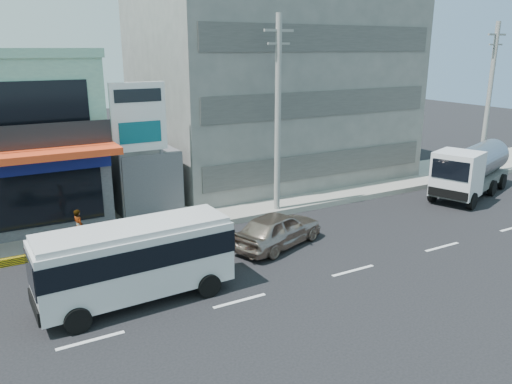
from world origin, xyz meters
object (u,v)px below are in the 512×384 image
(concrete_building, at_px, (270,70))
(motorcycle_rider, at_px, (80,240))
(sedan, at_px, (278,229))
(billboard, at_px, (139,125))
(tanker_truck, at_px, (471,169))
(utility_pole_near, at_px, (278,116))
(satellite_dish, at_px, (140,146))
(minibus, at_px, (135,257))
(utility_pole_far, at_px, (489,100))

(concrete_building, height_order, motorcycle_rider, concrete_building)
(concrete_building, relative_size, motorcycle_rider, 7.96)
(sedan, bearing_deg, billboard, 17.45)
(billboard, height_order, tanker_truck, billboard)
(utility_pole_near, bearing_deg, satellite_dish, 149.04)
(sedan, bearing_deg, utility_pole_near, -50.70)
(concrete_building, distance_m, minibus, 19.35)
(concrete_building, relative_size, minibus, 2.42)
(billboard, relative_size, tanker_truck, 0.89)
(billboard, bearing_deg, satellite_dish, 74.48)
(utility_pole_near, height_order, motorcycle_rider, utility_pole_near)
(billboard, distance_m, tanker_truck, 19.05)
(minibus, bearing_deg, utility_pole_far, 12.71)
(satellite_dish, bearing_deg, tanker_truck, -19.08)
(sedan, height_order, tanker_truck, tanker_truck)
(concrete_building, height_order, satellite_dish, concrete_building)
(sedan, bearing_deg, concrete_building, -48.65)
(billboard, bearing_deg, concrete_building, 28.92)
(concrete_building, height_order, utility_pole_near, concrete_building)
(tanker_truck, bearing_deg, motorcycle_rider, 174.91)
(concrete_building, distance_m, satellite_dish, 11.30)
(satellite_dish, bearing_deg, motorcycle_rider, -133.60)
(utility_pole_far, height_order, tanker_truck, utility_pole_far)
(billboard, bearing_deg, tanker_truck, -13.37)
(concrete_building, bearing_deg, minibus, -134.56)
(utility_pole_near, distance_m, motorcycle_rider, 10.98)
(minibus, distance_m, sedan, 7.10)
(satellite_dish, xyz_separation_m, motorcycle_rider, (-4.00, -4.20, -2.91))
(utility_pole_near, distance_m, utility_pole_far, 16.00)
(utility_pole_far, distance_m, minibus, 25.91)
(minibus, xyz_separation_m, sedan, (6.79, 1.87, -0.85))
(concrete_building, bearing_deg, motorcycle_rider, -149.64)
(billboard, relative_size, utility_pole_far, 0.69)
(billboard, height_order, motorcycle_rider, billboard)
(sedan, bearing_deg, satellite_dish, 7.09)
(satellite_dish, bearing_deg, sedan, -63.07)
(concrete_building, xyz_separation_m, sedan, (-6.25, -11.37, -6.22))
(satellite_dish, height_order, minibus, satellite_dish)
(utility_pole_far, distance_m, motorcycle_rider, 26.39)
(satellite_dish, relative_size, utility_pole_near, 0.15)
(billboard, relative_size, minibus, 1.04)
(billboard, height_order, sedan, billboard)
(utility_pole_near, xyz_separation_m, tanker_truck, (11.75, -2.54, -3.56))
(concrete_building, height_order, minibus, concrete_building)
(billboard, height_order, utility_pole_far, utility_pole_far)
(satellite_dish, bearing_deg, concrete_building, 21.80)
(concrete_building, height_order, sedan, concrete_building)
(satellite_dish, distance_m, utility_pole_near, 7.17)
(utility_pole_near, xyz_separation_m, utility_pole_far, (16.00, 0.00, 0.00))
(utility_pole_near, distance_m, tanker_truck, 12.54)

